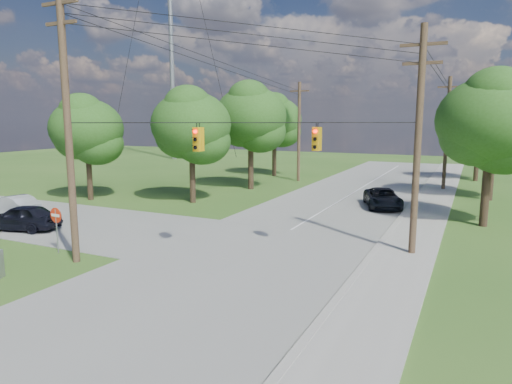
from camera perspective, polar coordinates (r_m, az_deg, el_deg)
The scene contains 21 objects.
ground at distance 19.02m, azimuth -12.76°, elevation -10.66°, with size 140.00×140.00×0.00m, color #2E561C.
main_road at distance 22.02m, azimuth -0.42°, elevation -7.63°, with size 10.00×100.00×0.03m, color gray.
sidewalk_east at distance 20.12m, azimuth 17.24°, elevation -9.56°, with size 2.60×100.00×0.12m, color #A29F98.
pole_sw at distance 21.38m, azimuth -22.50°, elevation 8.08°, with size 2.00×0.32×12.00m.
pole_ne at distance 22.07m, azimuth 19.60°, elevation 6.28°, with size 2.00×0.32×10.50m.
pole_north_e at distance 44.01m, azimuth 22.74°, elevation 6.85°, with size 2.00×0.32×10.00m.
pole_north_w at distance 46.86m, azimuth 5.39°, elevation 7.61°, with size 2.00×0.32×10.00m.
power_lines at distance 27.42m, azimuth 4.82°, elevation 14.95°, with size 13.93×29.62×4.93m.
traffic_signals at distance 20.34m, azimuth 0.26°, elevation 6.69°, with size 4.91×3.27×1.05m.
radio_mast at distance 75.65m, azimuth -10.66°, elevation 21.34°, with size 0.70×0.70×45.00m, color gray.
tree_w_near at distance 34.76m, azimuth -8.09°, elevation 8.34°, with size 6.00×6.00×8.40m.
tree_w_mid at distance 41.20m, azimuth -0.67°, elevation 9.46°, with size 6.40×6.40×9.22m.
tree_w_far at distance 51.12m, azimuth 2.34°, elevation 9.03°, with size 6.00×6.00×8.73m.
tree_e_near at distance 29.93m, azimuth 27.34°, elevation 7.92°, with size 6.20×6.20×8.81m.
tree_e_mid at distance 39.95m, azimuth 27.79°, elevation 8.90°, with size 6.60×6.60×9.64m.
tree_e_far at distance 51.93m, azimuth 26.18°, elevation 7.75°, with size 5.80×5.80×8.32m.
tree_cross_n at distance 37.99m, azimuth -20.41°, elevation 7.43°, with size 5.60×5.60×7.91m.
car_cross_dark at distance 29.42m, azimuth -27.27°, elevation -2.83°, with size 1.76×4.38×1.49m, color black.
car_cross_silver at distance 34.18m, azimuth -28.01°, elevation -1.46°, with size 1.43×4.10×1.35m, color silver.
car_main_north at distance 34.09m, azimuth 15.56°, elevation -0.72°, with size 2.27×4.93×1.37m, color black.
do_not_enter_sign at distance 23.64m, azimuth -23.71°, elevation -3.20°, with size 0.74×0.09×2.22m.
Camera 1 is at (11.28, -13.93, 6.38)m, focal length 32.00 mm.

